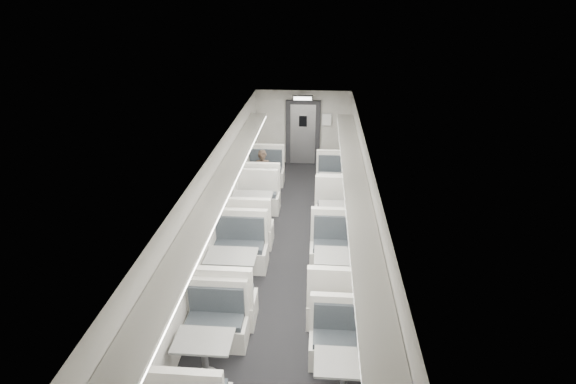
% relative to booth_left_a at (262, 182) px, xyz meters
% --- Properties ---
extents(room, '(3.24, 12.24, 2.64)m').
position_rel_booth_left_a_xyz_m(room, '(1.00, -3.36, 0.81)').
color(room, black).
rests_on(room, ground).
extents(booth_left_a, '(1.06, 2.16, 1.16)m').
position_rel_booth_left_a_xyz_m(booth_left_a, '(0.00, 0.00, 0.00)').
color(booth_left_a, beige).
rests_on(booth_left_a, room).
extents(booth_left_b, '(1.14, 2.31, 1.24)m').
position_rel_booth_left_a_xyz_m(booth_left_b, '(0.00, -1.83, 0.03)').
color(booth_left_b, beige).
rests_on(booth_left_b, room).
extents(booth_left_c, '(1.12, 2.27, 1.22)m').
position_rel_booth_left_a_xyz_m(booth_left_c, '(0.00, -4.43, 0.02)').
color(booth_left_c, beige).
rests_on(booth_left_c, room).
extents(booth_left_d, '(1.00, 2.04, 1.09)m').
position_rel_booth_left_a_xyz_m(booth_left_d, '(0.00, -6.53, -0.02)').
color(booth_left_d, beige).
rests_on(booth_left_d, room).
extents(booth_right_a, '(1.04, 2.12, 1.13)m').
position_rel_booth_left_a_xyz_m(booth_right_a, '(2.00, -0.31, -0.01)').
color(booth_right_a, beige).
rests_on(booth_right_a, room).
extents(booth_right_b, '(1.01, 2.05, 1.10)m').
position_rel_booth_left_a_xyz_m(booth_right_b, '(2.00, -2.02, -0.02)').
color(booth_right_b, beige).
rests_on(booth_right_b, room).
extents(booth_right_c, '(1.14, 2.31, 1.23)m').
position_rel_booth_left_a_xyz_m(booth_right_c, '(2.00, -4.30, 0.03)').
color(booth_right_c, beige).
rests_on(booth_right_c, room).
extents(booth_right_d, '(1.00, 2.03, 1.09)m').
position_rel_booth_left_a_xyz_m(booth_right_d, '(2.00, -6.79, -0.02)').
color(booth_right_d, beige).
rests_on(booth_right_d, room).
extents(passenger, '(0.52, 0.35, 1.40)m').
position_rel_booth_left_a_xyz_m(passenger, '(0.06, -0.26, 0.31)').
color(passenger, black).
rests_on(passenger, room).
extents(window_a, '(0.02, 1.18, 0.84)m').
position_rel_booth_left_a_xyz_m(window_a, '(-0.49, 0.04, 0.96)').
color(window_a, black).
rests_on(window_a, room).
extents(window_b, '(0.02, 1.18, 0.84)m').
position_rel_booth_left_a_xyz_m(window_b, '(-0.49, -2.16, 0.96)').
color(window_b, black).
rests_on(window_b, room).
extents(window_c, '(0.02, 1.18, 0.84)m').
position_rel_booth_left_a_xyz_m(window_c, '(-0.49, -4.36, 0.96)').
color(window_c, black).
rests_on(window_c, room).
extents(window_d, '(0.02, 1.18, 0.84)m').
position_rel_booth_left_a_xyz_m(window_d, '(-0.49, -6.56, 0.96)').
color(window_d, black).
rests_on(window_d, room).
extents(luggage_rack_left, '(0.46, 10.40, 0.09)m').
position_rel_booth_left_a_xyz_m(luggage_rack_left, '(-0.24, -3.66, 1.53)').
color(luggage_rack_left, beige).
rests_on(luggage_rack_left, room).
extents(luggage_rack_right, '(0.46, 10.40, 0.09)m').
position_rel_booth_left_a_xyz_m(luggage_rack_right, '(2.24, -3.66, 1.53)').
color(luggage_rack_right, beige).
rests_on(luggage_rack_right, room).
extents(vestibule_door, '(1.10, 0.13, 2.10)m').
position_rel_booth_left_a_xyz_m(vestibule_door, '(1.00, 2.57, 0.65)').
color(vestibule_door, black).
rests_on(vestibule_door, room).
extents(exit_sign, '(0.62, 0.12, 0.16)m').
position_rel_booth_left_a_xyz_m(exit_sign, '(1.00, 2.08, 1.89)').
color(exit_sign, black).
rests_on(exit_sign, room).
extents(wall_notice, '(0.32, 0.02, 0.40)m').
position_rel_booth_left_a_xyz_m(wall_notice, '(1.75, 2.56, 1.11)').
color(wall_notice, silver).
rests_on(wall_notice, room).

